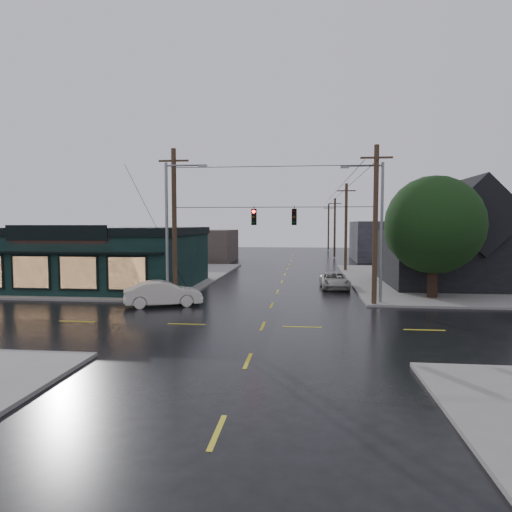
# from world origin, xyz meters

# --- Properties ---
(ground_plane) EXTENTS (160.00, 160.00, 0.00)m
(ground_plane) POSITION_xyz_m (0.00, 0.00, 0.00)
(ground_plane) COLOR black
(sidewalk_nw) EXTENTS (28.00, 28.00, 0.15)m
(sidewalk_nw) POSITION_xyz_m (-20.00, 20.00, 0.07)
(sidewalk_nw) COLOR slate
(sidewalk_nw) RESTS_ON ground
(sidewalk_ne) EXTENTS (28.00, 28.00, 0.15)m
(sidewalk_ne) POSITION_xyz_m (20.00, 20.00, 0.07)
(sidewalk_ne) COLOR slate
(sidewalk_ne) RESTS_ON ground
(pizza_shop) EXTENTS (16.30, 12.34, 4.90)m
(pizza_shop) POSITION_xyz_m (-15.00, 12.94, 2.56)
(pizza_shop) COLOR black
(pizza_shop) RESTS_ON ground
(ne_building) EXTENTS (12.60, 11.60, 8.75)m
(ne_building) POSITION_xyz_m (15.00, 17.00, 4.47)
(ne_building) COLOR black
(ne_building) RESTS_ON ground
(corner_tree) EXTENTS (6.73, 6.73, 8.38)m
(corner_tree) POSITION_xyz_m (10.89, 9.55, 5.15)
(corner_tree) COLOR black
(corner_tree) RESTS_ON ground
(utility_pole_nw) EXTENTS (2.00, 0.32, 10.15)m
(utility_pole_nw) POSITION_xyz_m (-6.50, 6.50, 0.00)
(utility_pole_nw) COLOR #341E17
(utility_pole_nw) RESTS_ON ground
(utility_pole_ne) EXTENTS (2.00, 0.32, 10.15)m
(utility_pole_ne) POSITION_xyz_m (6.50, 6.50, 0.00)
(utility_pole_ne) COLOR #341E17
(utility_pole_ne) RESTS_ON ground
(utility_pole_far_a) EXTENTS (2.00, 0.32, 9.65)m
(utility_pole_far_a) POSITION_xyz_m (6.50, 28.00, 0.00)
(utility_pole_far_a) COLOR #341E17
(utility_pole_far_a) RESTS_ON ground
(utility_pole_far_b) EXTENTS (2.00, 0.32, 9.15)m
(utility_pole_far_b) POSITION_xyz_m (6.50, 48.00, 0.00)
(utility_pole_far_b) COLOR #341E17
(utility_pole_far_b) RESTS_ON ground
(utility_pole_far_c) EXTENTS (2.00, 0.32, 9.15)m
(utility_pole_far_c) POSITION_xyz_m (6.50, 68.00, 0.00)
(utility_pole_far_c) COLOR #341E17
(utility_pole_far_c) RESTS_ON ground
(span_signal_assembly) EXTENTS (13.00, 0.48, 1.23)m
(span_signal_assembly) POSITION_xyz_m (0.10, 6.50, 5.70)
(span_signal_assembly) COLOR black
(span_signal_assembly) RESTS_ON ground
(streetlight_nw) EXTENTS (5.40, 0.30, 9.15)m
(streetlight_nw) POSITION_xyz_m (-6.80, 5.80, 0.00)
(streetlight_nw) COLOR gray
(streetlight_nw) RESTS_ON ground
(streetlight_ne) EXTENTS (5.40, 0.30, 9.15)m
(streetlight_ne) POSITION_xyz_m (7.00, 7.20, 0.00)
(streetlight_ne) COLOR gray
(streetlight_ne) RESTS_ON ground
(bg_building_west) EXTENTS (12.00, 10.00, 4.40)m
(bg_building_west) POSITION_xyz_m (-14.00, 40.00, 2.20)
(bg_building_west) COLOR #423530
(bg_building_west) RESTS_ON ground
(bg_building_east) EXTENTS (14.00, 12.00, 5.60)m
(bg_building_east) POSITION_xyz_m (16.00, 45.00, 2.80)
(bg_building_east) COLOR #242529
(bg_building_east) RESTS_ON ground
(sedan_cream) EXTENTS (5.16, 3.39, 1.61)m
(sedan_cream) POSITION_xyz_m (-6.85, 5.00, 0.80)
(sedan_cream) COLOR beige
(sedan_cream) RESTS_ON ground
(suv_silver) EXTENTS (2.36, 4.78, 1.30)m
(suv_silver) POSITION_xyz_m (4.47, 14.23, 0.65)
(suv_silver) COLOR #A29E96
(suv_silver) RESTS_ON ground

